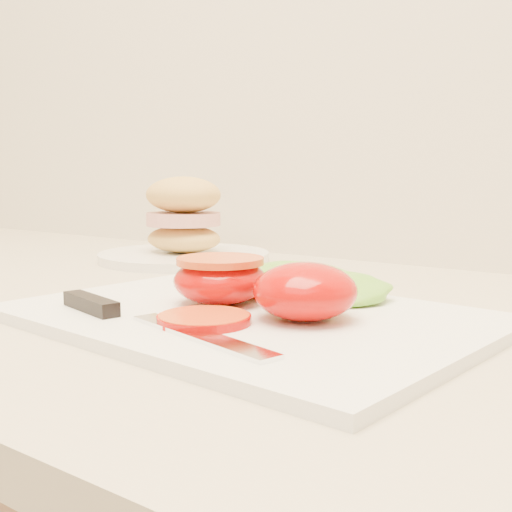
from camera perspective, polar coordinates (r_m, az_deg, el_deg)
The scene contains 8 objects.
cutting_board at distance 0.53m, azimuth -0.64°, elevation -5.43°, with size 0.38×0.27×0.01m, color white.
tomato_half_dome at distance 0.50m, azimuth 4.38°, elevation -3.13°, with size 0.08×0.08×0.05m, color #B30A05.
tomato_half_cut at distance 0.56m, azimuth -3.19°, elevation -2.00°, with size 0.08×0.08×0.04m.
tomato_slice_0 at distance 0.49m, azimuth -4.64°, elevation -5.59°, with size 0.07×0.07×0.01m, color #C95D18.
lettuce_leaf_0 at distance 0.60m, azimuth 3.28°, elevation -2.31°, with size 0.13×0.09×0.02m, color #81C433.
lettuce_leaf_1 at distance 0.58m, azimuth 7.32°, elevation -2.93°, with size 0.10×0.07×0.02m, color #81C433.
knife at distance 0.51m, azimuth -11.20°, elevation -5.15°, with size 0.24×0.06×0.01m.
sandwich_plate at distance 0.91m, azimuth -6.44°, elevation 2.25°, with size 0.24×0.24×0.12m.
Camera 1 is at (-0.10, 1.19, 1.05)m, focal length 45.00 mm.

